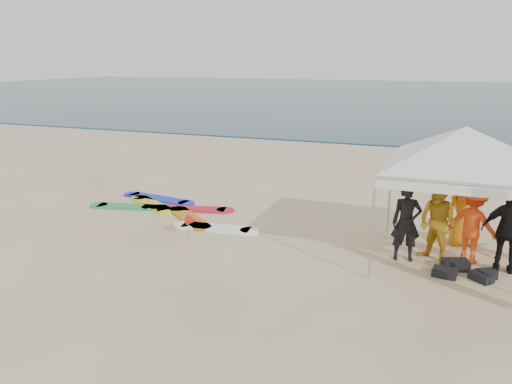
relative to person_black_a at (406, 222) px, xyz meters
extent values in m
plane|color=beige|center=(-3.69, -2.29, -0.91)|extent=(120.00, 120.00, 0.00)
cube|color=#0C2633|center=(-3.69, 57.71, -0.87)|extent=(160.00, 84.00, 0.08)
cube|color=silver|center=(-3.69, 15.91, -0.91)|extent=(160.00, 1.20, 0.01)
imported|color=black|center=(0.00, 0.00, 0.00)|extent=(0.74, 0.57, 1.83)
imported|color=gold|center=(0.67, 0.13, 0.04)|extent=(1.17, 1.12, 1.90)
imported|color=#F44815|center=(1.43, 0.40, 0.00)|extent=(1.36, 1.09, 1.83)
imported|color=black|center=(2.14, 0.06, 0.05)|extent=(1.16, 0.55, 1.92)
imported|color=orange|center=(1.26, 1.48, 0.04)|extent=(1.11, 1.02, 1.90)
cylinder|color=#A5A5A8|center=(-0.60, 2.03, 0.21)|extent=(0.05, 0.05, 2.24)
cylinder|color=#A5A5A8|center=(-0.60, -1.33, 0.21)|extent=(0.05, 0.05, 2.24)
cube|color=white|center=(1.08, -1.33, 1.21)|extent=(3.46, 0.02, 0.24)
cube|color=white|center=(1.08, 2.03, 1.21)|extent=(3.46, 0.02, 0.24)
cube|color=white|center=(-0.60, 0.35, 1.21)|extent=(0.02, 3.46, 0.24)
pyramid|color=white|center=(1.08, 0.35, 2.22)|extent=(4.75, 4.75, 0.90)
cylinder|color=#A5A5A8|center=(-5.43, -0.48, -0.61)|extent=(0.02, 0.02, 0.60)
cone|color=red|center=(-5.31, -0.48, -0.41)|extent=(0.28, 0.28, 0.28)
cube|color=black|center=(1.13, -0.18, -0.80)|extent=(0.63, 0.49, 0.22)
cube|color=black|center=(1.64, -0.63, -0.82)|extent=(0.54, 0.53, 0.18)
cube|color=black|center=(0.92, -0.64, -0.83)|extent=(0.55, 0.46, 0.16)
cube|color=black|center=(1.77, -0.46, -0.81)|extent=(0.44, 0.41, 0.20)
cube|color=white|center=(-5.04, 0.38, -0.88)|extent=(1.99, 0.72, 0.07)
cube|color=#1A27E2|center=(-8.12, 2.41, -0.88)|extent=(2.35, 0.85, 0.07)
cube|color=red|center=(-6.54, 1.74, -0.88)|extent=(2.25, 1.03, 0.07)
cube|color=yellow|center=(-7.96, 1.76, -0.88)|extent=(1.85, 1.43, 0.07)
cube|color=orange|center=(-6.16, 0.92, -0.88)|extent=(1.81, 1.67, 0.07)
cube|color=#278F44|center=(-8.64, 1.23, -0.88)|extent=(1.77, 0.89, 0.07)
camera|label=1|loc=(0.63, -11.43, 3.65)|focal=35.00mm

